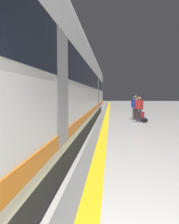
% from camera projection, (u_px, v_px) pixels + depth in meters
% --- Properties ---
extents(safety_line_strip, '(0.36, 80.00, 0.01)m').
position_uv_depth(safety_line_strip, '(104.00, 132.00, 11.03)').
color(safety_line_strip, yellow).
rests_on(safety_line_strip, ground).
extents(tactile_edge_band, '(0.51, 80.00, 0.01)m').
position_uv_depth(tactile_edge_band, '(98.00, 132.00, 11.06)').
color(tactile_edge_band, slate).
rests_on(tactile_edge_band, ground).
extents(high_speed_train, '(2.94, 35.02, 4.97)m').
position_uv_depth(high_speed_train, '(54.00, 77.00, 9.67)').
color(high_speed_train, '#38383D').
rests_on(high_speed_train, ground).
extents(passenger_near, '(0.51, 0.29, 1.69)m').
position_uv_depth(passenger_near, '(139.00, 107.00, 15.02)').
color(passenger_near, '#383842').
rests_on(passenger_near, ground).
extents(duffel_bag_near, '(0.44, 0.26, 0.36)m').
position_uv_depth(duffel_bag_near, '(144.00, 120.00, 14.84)').
color(duffel_bag_near, black).
rests_on(duffel_bag_near, ground).
extents(passenger_mid, '(0.49, 0.21, 1.56)m').
position_uv_depth(passenger_mid, '(136.00, 107.00, 16.28)').
color(passenger_mid, '#383842').
rests_on(passenger_mid, ground).
extents(suitcase_mid, '(0.43, 0.33, 0.58)m').
position_uv_depth(suitcase_mid, '(141.00, 116.00, 16.19)').
color(suitcase_mid, '#A51E1E').
rests_on(suitcase_mid, ground).
extents(passenger_far, '(0.53, 0.30, 1.75)m').
position_uv_depth(passenger_far, '(135.00, 105.00, 17.11)').
color(passenger_far, brown).
rests_on(passenger_far, ground).
extents(suitcase_far, '(0.39, 0.26, 0.54)m').
position_uv_depth(suitcase_far, '(140.00, 115.00, 16.85)').
color(suitcase_far, '#596038').
rests_on(suitcase_far, ground).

